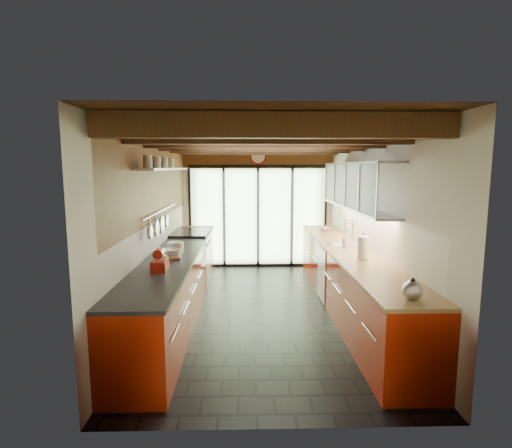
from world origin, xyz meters
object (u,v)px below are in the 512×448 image
at_px(kettle, 413,289).
at_px(bowl, 326,229).
at_px(stand_mixer, 160,261).
at_px(soap_bottle, 346,240).
at_px(paper_towel, 363,248).

xyz_separation_m(kettle, bowl, (0.00, 4.03, -0.07)).
xyz_separation_m(stand_mixer, kettle, (2.54, -1.12, -0.01)).
distance_m(kettle, bowl, 4.03).
bearing_deg(bowl, stand_mixer, -131.08).
bearing_deg(soap_bottle, paper_towel, -90.00).
distance_m(kettle, soap_bottle, 2.43).
bearing_deg(kettle, bowl, 90.00).
relative_size(paper_towel, soap_bottle, 1.78).
height_order(kettle, bowl, kettle).
bearing_deg(paper_towel, soap_bottle, 90.00).
height_order(paper_towel, soap_bottle, paper_towel).
distance_m(paper_towel, bowl, 2.46).
bearing_deg(kettle, paper_towel, 90.00).
bearing_deg(soap_bottle, bowl, 90.00).
relative_size(paper_towel, bowl, 1.74).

